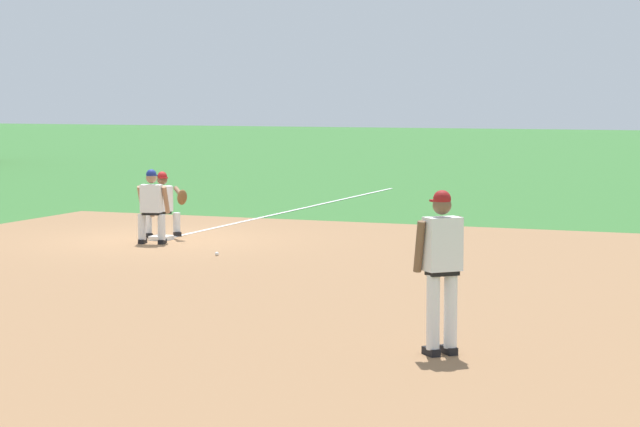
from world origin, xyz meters
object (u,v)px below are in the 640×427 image
object	(u,v)px
first_baseman	(164,201)
first_base_bag	(161,238)
baseball	(217,254)
baserunner	(152,203)
pitcher	(442,261)

from	to	relation	value
first_baseman	first_base_bag	bearing A→B (deg)	-157.44
baseball	first_baseman	bearing A→B (deg)	45.41
baseball	baserunner	bearing A→B (deg)	59.69
first_base_bag	baseball	size ratio (longest dim) A/B	5.14
baseball	first_base_bag	bearing A→B (deg)	50.14
pitcher	baseball	bearing A→B (deg)	42.32
first_base_bag	baserunner	distance (m)	0.97
baseball	first_baseman	xyz separation A→B (m)	(2.30, 2.34, 0.69)
baserunner	first_baseman	bearing A→B (deg)	17.24
first_base_bag	pitcher	distance (m)	11.92
pitcher	first_baseman	xyz separation A→B (m)	(9.06, 8.49, -0.33)
first_base_bag	baserunner	bearing A→B (deg)	-167.76
first_baseman	baserunner	world-z (taller)	baserunner
pitcher	first_baseman	distance (m)	12.42
first_base_bag	baserunner	size ratio (longest dim) A/B	0.26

